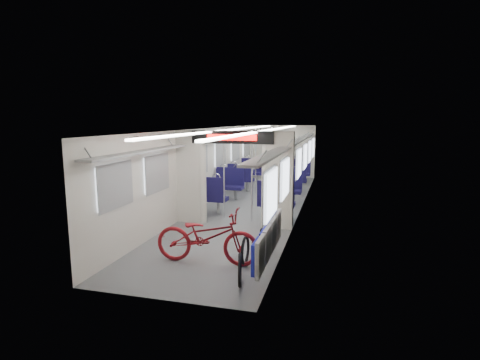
{
  "coord_description": "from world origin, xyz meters",
  "views": [
    {
      "loc": [
        2.42,
        -10.59,
        2.58
      ],
      "look_at": [
        0.13,
        -1.86,
        1.1
      ],
      "focal_mm": 28.0,
      "sensor_mm": 36.0,
      "label": 1
    }
  ],
  "objects": [
    {
      "name": "seat_bay_near_right",
      "position": [
        0.93,
        -0.3,
        0.56
      ],
      "size": [
        0.94,
        2.23,
        1.15
      ],
      "color": "#110C37",
      "rests_on": "ground"
    },
    {
      "name": "stanchion_near_left",
      "position": [
        -0.41,
        -1.42,
        1.15
      ],
      "size": [
        0.04,
        0.04,
        2.3
      ],
      "primitive_type": "cylinder",
      "color": "silver",
      "rests_on": "ground"
    },
    {
      "name": "stanchion_far_right",
      "position": [
        0.3,
        1.61,
        1.15
      ],
      "size": [
        0.04,
        0.04,
        2.3
      ],
      "primitive_type": "cylinder",
      "color": "silver",
      "rests_on": "ground"
    },
    {
      "name": "stanchion_far_left",
      "position": [
        -0.34,
        2.06,
        1.15
      ],
      "size": [
        0.04,
        0.04,
        2.3
      ],
      "primitive_type": "cylinder",
      "color": "silver",
      "rests_on": "ground"
    },
    {
      "name": "bike_hoop_c",
      "position": [
        1.06,
        -3.7,
        0.21
      ],
      "size": [
        0.2,
        0.47,
        0.48
      ],
      "primitive_type": "torus",
      "rotation": [
        1.57,
        0.0,
        1.89
      ],
      "color": "black",
      "rests_on": "ground"
    },
    {
      "name": "seat_bay_far_left",
      "position": [
        -0.93,
        3.19,
        0.55
      ],
      "size": [
        0.91,
        2.09,
        1.1
      ],
      "color": "#110C37",
      "rests_on": "ground"
    },
    {
      "name": "stanchion_near_right",
      "position": [
        0.37,
        -1.59,
        1.15
      ],
      "size": [
        0.04,
        0.04,
        2.3
      ],
      "primitive_type": "cylinder",
      "color": "silver",
      "rests_on": "ground"
    },
    {
      "name": "bicycle",
      "position": [
        0.22,
        -4.51,
        0.5
      ],
      "size": [
        1.93,
        0.73,
        1.0
      ],
      "primitive_type": "imported",
      "rotation": [
        0.0,
        0.0,
        1.61
      ],
      "color": "maroon",
      "rests_on": "ground"
    },
    {
      "name": "bike_hoop_a",
      "position": [
        1.03,
        -5.29,
        0.24
      ],
      "size": [
        0.17,
        0.53,
        0.53
      ],
      "primitive_type": "torus",
      "rotation": [
        1.57,
        0.0,
        1.81
      ],
      "color": "black",
      "rests_on": "ground"
    },
    {
      "name": "seat_bay_far_right",
      "position": [
        0.93,
        3.49,
        0.54
      ],
      "size": [
        0.91,
        2.06,
        1.1
      ],
      "color": "#110C37",
      "rests_on": "ground"
    },
    {
      "name": "carriage",
      "position": [
        0.0,
        -0.27,
        1.5
      ],
      "size": [
        12.0,
        12.02,
        2.31
      ],
      "color": "#515456",
      "rests_on": "ground"
    },
    {
      "name": "flip_bench",
      "position": [
        1.35,
        -4.62,
        0.58
      ],
      "size": [
        0.12,
        2.15,
        0.56
      ],
      "color": "gray",
      "rests_on": "carriage"
    },
    {
      "name": "bike_hoop_b",
      "position": [
        0.89,
        -4.4,
        0.24
      ],
      "size": [
        0.05,
        0.52,
        0.52
      ],
      "primitive_type": "torus",
      "rotation": [
        1.57,
        0.0,
        1.58
      ],
      "color": "black",
      "rests_on": "ground"
    },
    {
      "name": "seat_bay_near_left",
      "position": [
        -0.94,
        -0.13,
        0.56
      ],
      "size": [
        0.94,
        2.22,
        1.15
      ],
      "color": "#110C37",
      "rests_on": "ground"
    }
  ]
}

